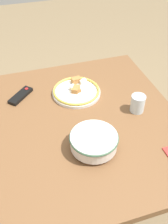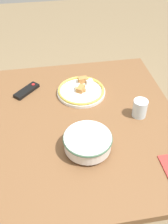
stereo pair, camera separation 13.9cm
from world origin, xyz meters
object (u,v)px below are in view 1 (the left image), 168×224
noodle_bowl (94,141)px  food_plate (76,91)px  drinking_glass (138,103)px  tv_remote (21,96)px

noodle_bowl → food_plate: bearing=-5.3°
noodle_bowl → drinking_glass: (0.19, -0.32, -0.00)m
tv_remote → drinking_glass: (-0.31, -0.60, 0.04)m
noodle_bowl → tv_remote: 0.58m
noodle_bowl → food_plate: noodle_bowl is taller
food_plate → tv_remote: size_ratio=1.80×
tv_remote → drinking_glass: drinking_glass is taller
drinking_glass → tv_remote: bearing=62.4°
food_plate → drinking_glass: drinking_glass is taller
tv_remote → drinking_glass: size_ratio=1.62×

